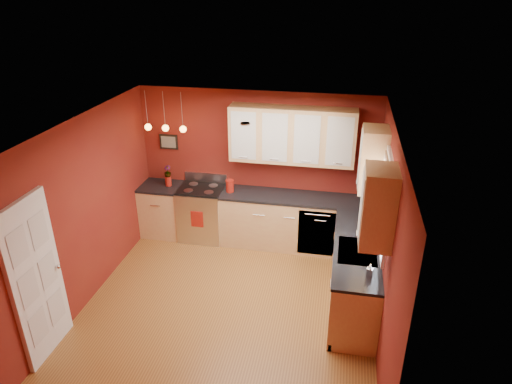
% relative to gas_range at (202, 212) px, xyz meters
% --- Properties ---
extents(floor, '(4.20, 4.20, 0.00)m').
position_rel_gas_range_xyz_m(floor, '(0.92, -1.80, -0.48)').
color(floor, '#9B662D').
rests_on(floor, ground).
extents(ceiling, '(4.00, 4.20, 0.02)m').
position_rel_gas_range_xyz_m(ceiling, '(0.92, -1.80, 2.12)').
color(ceiling, beige).
rests_on(ceiling, wall_back).
extents(wall_back, '(4.00, 0.02, 2.60)m').
position_rel_gas_range_xyz_m(wall_back, '(0.92, 0.30, 0.82)').
color(wall_back, maroon).
rests_on(wall_back, floor).
extents(wall_front, '(4.00, 0.02, 2.60)m').
position_rel_gas_range_xyz_m(wall_front, '(0.92, -3.90, 0.82)').
color(wall_front, maroon).
rests_on(wall_front, floor).
extents(wall_left, '(0.02, 4.20, 2.60)m').
position_rel_gas_range_xyz_m(wall_left, '(-1.08, -1.80, 0.82)').
color(wall_left, maroon).
rests_on(wall_left, floor).
extents(wall_right, '(0.02, 4.20, 2.60)m').
position_rel_gas_range_xyz_m(wall_right, '(2.92, -1.80, 0.82)').
color(wall_right, maroon).
rests_on(wall_right, floor).
extents(base_cabinets_back_left, '(0.70, 0.60, 0.90)m').
position_rel_gas_range_xyz_m(base_cabinets_back_left, '(-0.73, -0.00, -0.03)').
color(base_cabinets_back_left, '#DBB875').
rests_on(base_cabinets_back_left, floor).
extents(base_cabinets_back_right, '(2.54, 0.60, 0.90)m').
position_rel_gas_range_xyz_m(base_cabinets_back_right, '(1.65, -0.00, -0.03)').
color(base_cabinets_back_right, '#DBB875').
rests_on(base_cabinets_back_right, floor).
extents(base_cabinets_right, '(0.60, 2.10, 0.90)m').
position_rel_gas_range_xyz_m(base_cabinets_right, '(2.62, -1.35, -0.03)').
color(base_cabinets_right, '#DBB875').
rests_on(base_cabinets_right, floor).
extents(counter_back_left, '(0.70, 0.62, 0.04)m').
position_rel_gas_range_xyz_m(counter_back_left, '(-0.73, -0.00, 0.44)').
color(counter_back_left, black).
rests_on(counter_back_left, base_cabinets_back_left).
extents(counter_back_right, '(2.54, 0.62, 0.04)m').
position_rel_gas_range_xyz_m(counter_back_right, '(1.65, -0.00, 0.44)').
color(counter_back_right, black).
rests_on(counter_back_right, base_cabinets_back_right).
extents(counter_right, '(0.62, 2.10, 0.04)m').
position_rel_gas_range_xyz_m(counter_right, '(2.62, -1.35, 0.44)').
color(counter_right, black).
rests_on(counter_right, base_cabinets_right).
extents(gas_range, '(0.76, 0.64, 1.11)m').
position_rel_gas_range_xyz_m(gas_range, '(0.00, 0.00, 0.00)').
color(gas_range, silver).
rests_on(gas_range, floor).
extents(dishwasher_front, '(0.60, 0.02, 0.80)m').
position_rel_gas_range_xyz_m(dishwasher_front, '(2.02, -0.29, -0.03)').
color(dishwasher_front, silver).
rests_on(dishwasher_front, base_cabinets_back_right).
extents(sink, '(0.50, 0.70, 0.33)m').
position_rel_gas_range_xyz_m(sink, '(2.62, -1.50, 0.43)').
color(sink, gray).
rests_on(sink, counter_right).
extents(window, '(0.06, 1.02, 1.22)m').
position_rel_gas_range_xyz_m(window, '(2.89, -1.50, 1.21)').
color(window, white).
rests_on(window, wall_right).
extents(door_left_wall, '(0.12, 0.82, 2.05)m').
position_rel_gas_range_xyz_m(door_left_wall, '(-1.05, -3.00, 0.54)').
color(door_left_wall, white).
rests_on(door_left_wall, floor).
extents(upper_cabinets_back, '(2.00, 0.35, 0.90)m').
position_rel_gas_range_xyz_m(upper_cabinets_back, '(1.52, 0.12, 1.47)').
color(upper_cabinets_back, '#DBB875').
rests_on(upper_cabinets_back, wall_back).
extents(upper_cabinets_right, '(0.35, 1.95, 0.90)m').
position_rel_gas_range_xyz_m(upper_cabinets_right, '(2.75, -1.48, 1.47)').
color(upper_cabinets_right, '#DBB875').
rests_on(upper_cabinets_right, wall_right).
extents(wall_picture, '(0.32, 0.03, 0.26)m').
position_rel_gas_range_xyz_m(wall_picture, '(-0.63, 0.28, 1.17)').
color(wall_picture, black).
rests_on(wall_picture, wall_back).
extents(pendant_lights, '(0.71, 0.11, 0.66)m').
position_rel_gas_range_xyz_m(pendant_lights, '(-0.53, -0.05, 1.53)').
color(pendant_lights, gray).
rests_on(pendant_lights, ceiling).
extents(red_canister, '(0.14, 0.14, 0.21)m').
position_rel_gas_range_xyz_m(red_canister, '(0.52, -0.02, 0.57)').
color(red_canister, '#9E1A11').
rests_on(red_canister, counter_back_right).
extents(red_vase, '(0.11, 0.11, 0.17)m').
position_rel_gas_range_xyz_m(red_vase, '(-0.59, 0.02, 0.54)').
color(red_vase, '#9E1A11').
rests_on(red_vase, counter_back_left).
extents(flowers, '(0.13, 0.13, 0.22)m').
position_rel_gas_range_xyz_m(flowers, '(-0.59, 0.02, 0.72)').
color(flowers, '#9E1A11').
rests_on(flowers, red_vase).
extents(coffee_maker, '(0.22, 0.22, 0.27)m').
position_rel_gas_range_xyz_m(coffee_maker, '(2.77, 0.00, 0.58)').
color(coffee_maker, black).
rests_on(coffee_maker, counter_back_right).
extents(soap_pump, '(0.09, 0.09, 0.17)m').
position_rel_gas_range_xyz_m(soap_pump, '(2.76, -2.05, 0.54)').
color(soap_pump, silver).
rests_on(soap_pump, counter_right).
extents(dish_towel, '(0.21, 0.01, 0.29)m').
position_rel_gas_range_xyz_m(dish_towel, '(0.01, -0.33, 0.04)').
color(dish_towel, '#9E1A11').
rests_on(dish_towel, gas_range).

